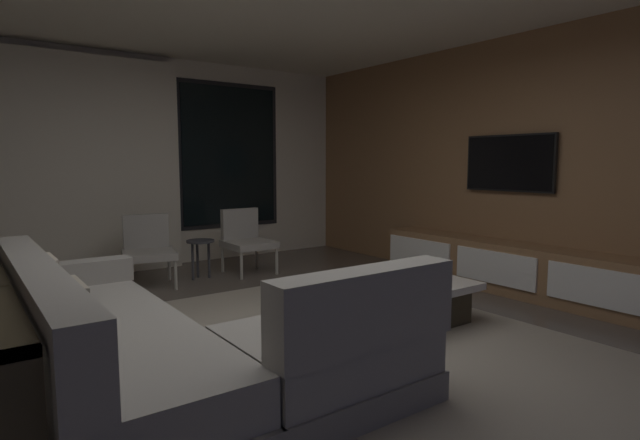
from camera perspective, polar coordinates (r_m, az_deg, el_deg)
floor at (r=3.77m, az=-3.35°, el=-14.62°), size 9.20×9.20×0.00m
back_wall_with_window at (r=6.83m, az=-20.61°, el=5.98°), size 6.60×0.30×2.70m
media_wall at (r=5.77m, az=23.19°, el=5.91°), size 0.12×7.80×2.70m
area_rug at (r=3.88m, az=1.96°, el=-13.88°), size 3.20×3.80×0.01m
sectional_couch at (r=3.14m, az=-17.26°, el=-13.63°), size 1.98×2.50×0.82m
coffee_table at (r=4.45m, az=7.58°, el=-8.78°), size 1.16×1.16×0.36m
book_stack_on_coffee_table at (r=4.30m, az=7.45°, el=-6.45°), size 0.31×0.20×0.08m
accent_chair_near_window at (r=6.33m, az=-8.37°, el=-1.95°), size 0.54×0.56×0.78m
accent_chair_by_curtain at (r=5.89m, az=-18.81°, el=-2.85°), size 0.64×0.66×0.78m
side_stool at (r=6.06m, az=-13.35°, el=-3.00°), size 0.32×0.32×0.46m
media_console at (r=5.66m, az=20.73°, el=-5.17°), size 0.46×3.10×0.52m
mounted_tv at (r=5.81m, az=20.52°, el=6.03°), size 0.05×1.05×0.61m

